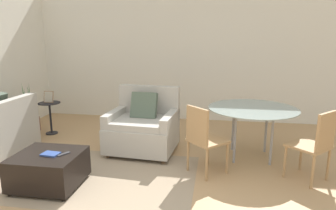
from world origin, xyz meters
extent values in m
cube|color=white|center=(0.00, 3.95, 1.38)|extent=(12.00, 0.06, 2.75)
cube|color=gray|center=(-0.81, 1.01, 0.00)|extent=(2.59, 1.64, 0.00)
cube|color=brown|center=(-0.81, 0.42, 0.00)|extent=(2.53, 0.06, 0.00)
cube|color=brown|center=(-0.81, 0.65, 0.00)|extent=(2.53, 0.06, 0.00)
cube|color=brown|center=(-0.81, 0.89, 0.00)|extent=(2.53, 0.06, 0.00)
cube|color=brown|center=(-0.81, 1.12, 0.00)|extent=(2.53, 0.06, 0.00)
cube|color=brown|center=(-0.81, 1.36, 0.00)|extent=(2.53, 0.06, 0.00)
cube|color=brown|center=(-0.81, 1.59, 0.00)|extent=(2.53, 0.06, 0.00)
cube|color=#B2ADA3|center=(-2.61, 1.99, 0.57)|extent=(0.79, 0.12, 0.26)
cube|color=#B2ADA3|center=(-0.39, 1.93, 0.24)|extent=(1.06, 0.95, 0.37)
cube|color=#B2ADA3|center=(-0.40, 1.89, 0.48)|extent=(0.81, 0.81, 0.10)
cube|color=#B2ADA3|center=(-0.37, 2.31, 0.70)|extent=(1.00, 0.20, 0.54)
cube|color=#B2ADA3|center=(-0.83, 1.96, 0.53)|extent=(0.18, 0.81, 0.20)
cube|color=#B2ADA3|center=(0.04, 1.90, 0.53)|extent=(0.18, 0.81, 0.20)
cylinder|color=brown|center=(-0.84, 1.61, 0.03)|extent=(0.05, 0.05, 0.06)
cylinder|color=brown|center=(-0.01, 1.54, 0.03)|extent=(0.05, 0.05, 0.06)
cylinder|color=brown|center=(-0.78, 2.32, 0.03)|extent=(0.05, 0.05, 0.06)
cylinder|color=brown|center=(0.05, 2.25, 0.03)|extent=(0.05, 0.05, 0.06)
cube|color=#4C5B4C|center=(-0.39, 2.04, 0.71)|extent=(0.41, 0.25, 0.41)
cube|color=black|center=(-1.22, 0.68, 0.22)|extent=(0.75, 0.68, 0.37)
cylinder|color=black|center=(-1.55, 0.39, 0.02)|extent=(0.04, 0.04, 0.04)
cylinder|color=black|center=(-0.90, 0.39, 0.02)|extent=(0.04, 0.04, 0.04)
cylinder|color=black|center=(-1.55, 0.97, 0.02)|extent=(0.04, 0.04, 0.04)
cylinder|color=black|center=(-0.90, 0.97, 0.02)|extent=(0.04, 0.04, 0.04)
cube|color=#2D478C|center=(-1.17, 0.66, 0.41)|extent=(0.21, 0.16, 0.02)
cube|color=#333338|center=(-1.03, 0.69, 0.41)|extent=(0.11, 0.16, 0.01)
cylinder|color=brown|center=(-2.73, 2.61, 0.13)|extent=(0.34, 0.34, 0.25)
cylinder|color=black|center=(-2.73, 2.61, 0.24)|extent=(0.31, 0.31, 0.02)
cone|color=#2D6B38|center=(-2.68, 2.61, 0.56)|extent=(0.06, 0.15, 0.62)
cone|color=#2D6B38|center=(-2.72, 2.64, 0.58)|extent=(0.07, 0.06, 0.66)
cone|color=#2D6B38|center=(-2.74, 2.66, 0.53)|extent=(0.08, 0.05, 0.56)
cone|color=#2D6B38|center=(-2.77, 2.63, 0.51)|extent=(0.07, 0.12, 0.52)
cone|color=#2D6B38|center=(-2.79, 2.59, 0.54)|extent=(0.08, 0.12, 0.58)
cone|color=#2D6B38|center=(-2.76, 2.55, 0.60)|extent=(0.11, 0.07, 0.68)
cone|color=#2D6B38|center=(-2.70, 2.57, 0.50)|extent=(0.08, 0.07, 0.49)
cylinder|color=black|center=(-2.26, 2.52, 0.58)|extent=(0.38, 0.38, 0.02)
cylinder|color=black|center=(-2.26, 2.52, 0.29)|extent=(0.04, 0.04, 0.55)
cylinder|color=black|center=(-2.26, 2.52, 0.01)|extent=(0.21, 0.21, 0.02)
cube|color=#8C6647|center=(-2.26, 2.52, 0.69)|extent=(0.18, 0.06, 0.21)
cube|color=#B2A893|center=(-2.26, 2.51, 0.69)|extent=(0.15, 0.04, 0.18)
cube|color=#8C6647|center=(-2.26, 2.54, 0.64)|extent=(0.02, 0.04, 0.10)
cylinder|color=#8C9E99|center=(1.23, 1.96, 0.74)|extent=(1.27, 1.27, 0.01)
cylinder|color=#99999E|center=(0.98, 1.72, 0.37)|extent=(0.04, 0.04, 0.74)
cylinder|color=#99999E|center=(1.48, 1.72, 0.37)|extent=(0.04, 0.04, 0.74)
cylinder|color=#99999E|center=(0.98, 2.21, 0.37)|extent=(0.04, 0.04, 0.74)
cylinder|color=#99999E|center=(1.48, 2.21, 0.37)|extent=(0.04, 0.04, 0.74)
cube|color=tan|center=(0.62, 1.35, 0.43)|extent=(0.59, 0.59, 0.03)
cube|color=tan|center=(0.49, 1.22, 0.68)|extent=(0.29, 0.29, 0.45)
cylinder|color=tan|center=(0.87, 1.35, 0.21)|extent=(0.03, 0.03, 0.42)
cylinder|color=tan|center=(0.62, 1.61, 0.21)|extent=(0.03, 0.03, 0.42)
cylinder|color=tan|center=(0.62, 1.10, 0.21)|extent=(0.03, 0.03, 0.42)
cylinder|color=tan|center=(0.37, 1.35, 0.21)|extent=(0.03, 0.03, 0.42)
cube|color=tan|center=(1.84, 1.35, 0.43)|extent=(0.59, 0.59, 0.03)
cube|color=tan|center=(1.98, 1.22, 0.68)|extent=(0.29, 0.29, 0.45)
cylinder|color=tan|center=(1.84, 1.61, 0.21)|extent=(0.03, 0.03, 0.42)
cylinder|color=tan|center=(1.59, 1.35, 0.21)|extent=(0.03, 0.03, 0.42)
cylinder|color=tan|center=(2.10, 1.35, 0.21)|extent=(0.03, 0.03, 0.42)
cylinder|color=tan|center=(1.84, 1.10, 0.21)|extent=(0.03, 0.03, 0.42)
camera|label=1|loc=(0.69, -2.33, 1.74)|focal=32.00mm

